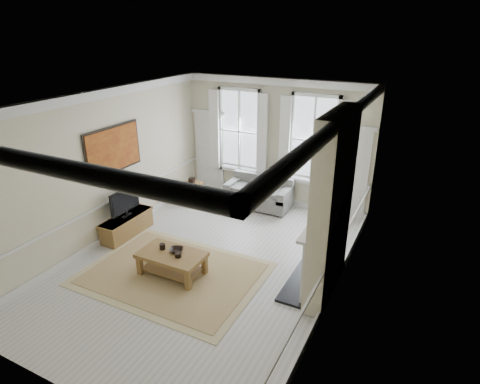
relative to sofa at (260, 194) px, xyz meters
The scene contains 23 objects.
floor 3.14m from the sofa, 85.97° to the right, with size 7.20×7.20×0.00m, color #B7B5AD.
ceiling 4.36m from the sofa, 85.97° to the right, with size 7.20×7.20×0.00m, color white.
back_wall 1.45m from the sofa, 65.94° to the left, with size 5.20×5.20×0.00m, color beige.
left_wall 4.14m from the sofa, 127.44° to the right, with size 7.20×7.20×0.00m, color beige.
right_wall 4.41m from the sofa, 47.80° to the right, with size 7.20×7.20×0.00m, color beige.
window_left 1.81m from the sofa, 152.05° to the left, with size 1.26×0.20×2.20m, color #B2BCC6, non-canonical shape.
window_right 2.05m from the sofa, 19.16° to the left, with size 1.26×0.20×2.20m, color #B2BCC6, non-canonical shape.
door_left 2.05m from the sofa, 166.17° to the left, with size 0.90×0.08×2.30m, color silver.
door_right 2.45m from the sofa, 11.24° to the left, with size 0.90×0.08×2.30m, color silver.
painting 4.03m from the sofa, 129.80° to the right, with size 0.05×1.66×1.06m, color #AC651D.
chimney_breast 4.16m from the sofa, 47.73° to the right, with size 0.35×1.70×3.38m, color beige.
hearth 3.67m from the sofa, 52.66° to the right, with size 0.55×1.50×0.05m, color black.
fireplace 3.80m from the sofa, 50.26° to the right, with size 0.21×1.45×1.33m.
mirror 4.15m from the sofa, 50.14° to the right, with size 0.06×1.26×1.06m, color gold.
sofa is the anchor object (origin of this frame).
side_table 1.90m from the sofa, 162.86° to the right, with size 0.48×0.48×0.56m.
rug 3.80m from the sofa, 93.07° to the right, with size 3.50×2.60×0.02m, color tan.
coffee_table 3.78m from the sofa, 93.07° to the right, with size 1.30×0.76×0.49m.
ceramic_pot_a 3.76m from the sofa, 96.92° to the right, with size 0.12×0.12×0.12m, color black.
ceramic_pot_b 3.83m from the sofa, 90.04° to the right, with size 0.13×0.13×0.09m, color black.
bowl 3.68m from the sofa, 92.38° to the right, with size 0.27×0.27×0.07m, color black.
tv_stand 3.60m from the sofa, 126.10° to the right, with size 0.44×1.38×0.49m, color brown.
tv 3.63m from the sofa, 125.81° to the right, with size 0.08×0.90×0.68m.
Camera 1 is at (3.83, -6.11, 4.64)m, focal length 30.00 mm.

